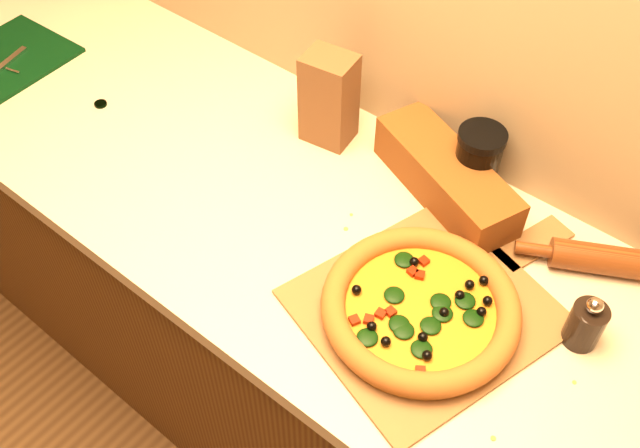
{
  "coord_description": "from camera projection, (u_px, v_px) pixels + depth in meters",
  "views": [
    {
      "loc": [
        0.5,
        0.7,
        1.97
      ],
      "look_at": [
        -0.05,
        1.38,
        0.96
      ],
      "focal_mm": 40.0,
      "sensor_mm": 36.0,
      "label": 1
    }
  ],
  "objects": [
    {
      "name": "dark_jar",
      "position": [
        477.0,
        162.0,
        1.42
      ],
      "size": [
        0.1,
        0.1,
        0.15
      ],
      "color": "black",
      "rests_on": "countertop"
    },
    {
      "name": "rolling_pin",
      "position": [
        630.0,
        263.0,
        1.32
      ],
      "size": [
        0.38,
        0.22,
        0.06
      ],
      "rotation": [
        0.0,
        0.0,
        0.49
      ],
      "color": "#5A260F",
      "rests_on": "countertop"
    },
    {
      "name": "cabinet",
      "position": [
        349.0,
        364.0,
        1.74
      ],
      "size": [
        2.8,
        0.65,
        0.86
      ],
      "primitive_type": "cube",
      "color": "#4A2610",
      "rests_on": "ground"
    },
    {
      "name": "pizza",
      "position": [
        420.0,
        308.0,
        1.25
      ],
      "size": [
        0.35,
        0.35,
        0.05
      ],
      "color": "#C77E31",
      "rests_on": "pizza_peel"
    },
    {
      "name": "pepper_grinder",
      "position": [
        586.0,
        324.0,
        1.21
      ],
      "size": [
        0.06,
        0.06,
        0.12
      ],
      "color": "black",
      "rests_on": "countertop"
    },
    {
      "name": "pizza_peel",
      "position": [
        432.0,
        305.0,
        1.29
      ],
      "size": [
        0.48,
        0.6,
        0.01
      ],
      "rotation": [
        0.0,
        0.0,
        -0.3
      ],
      "color": "brown",
      "rests_on": "countertop"
    },
    {
      "name": "paper_bag",
      "position": [
        329.0,
        99.0,
        1.51
      ],
      "size": [
        0.12,
        0.1,
        0.21
      ],
      "primitive_type": "cube",
      "rotation": [
        0.0,
        0.0,
        0.15
      ],
      "color": "brown",
      "rests_on": "countertop"
    },
    {
      "name": "bottle_cap",
      "position": [
        101.0,
        104.0,
        1.65
      ],
      "size": [
        0.03,
        0.03,
        0.01
      ],
      "primitive_type": "cylinder",
      "rotation": [
        0.0,
        0.0,
        0.0
      ],
      "color": "black",
      "rests_on": "countertop"
    },
    {
      "name": "countertop",
      "position": [
        357.0,
        248.0,
        1.4
      ],
      "size": [
        2.84,
        0.68,
        0.04
      ],
      "primitive_type": "cube",
      "color": "beige",
      "rests_on": "cabinet"
    },
    {
      "name": "bread_bag",
      "position": [
        446.0,
        177.0,
        1.43
      ],
      "size": [
        0.37,
        0.24,
        0.1
      ],
      "primitive_type": "cube",
      "rotation": [
        0.0,
        0.0,
        -0.38
      ],
      "color": "brown",
      "rests_on": "countertop"
    }
  ]
}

